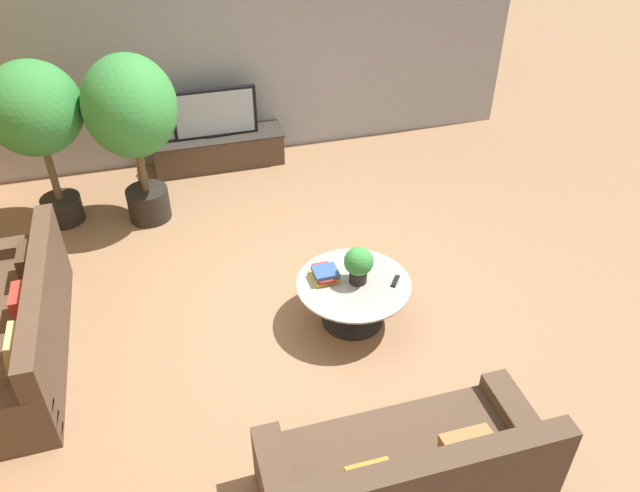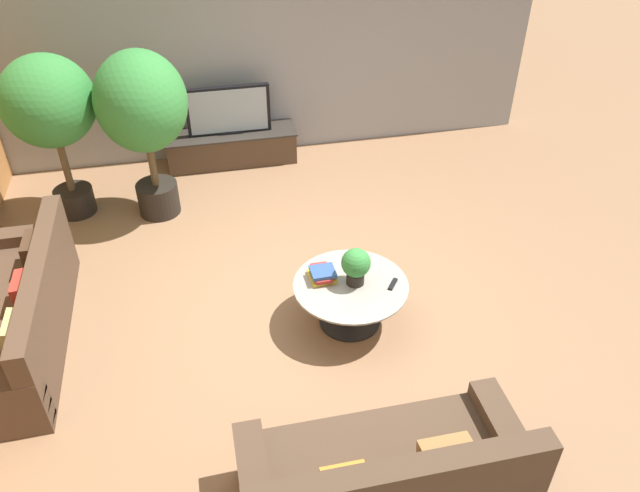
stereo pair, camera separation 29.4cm
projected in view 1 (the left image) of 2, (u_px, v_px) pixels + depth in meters
ground_plane at (306, 301)px, 6.05m from camera, size 24.00×24.00×0.00m
back_wall_stone at (236, 41)px, 7.67m from camera, size 7.40×0.12×3.00m
media_console at (219, 149)px, 8.10m from camera, size 1.68×0.50×0.42m
television at (215, 113)px, 7.80m from camera, size 1.06×0.13×0.62m
coffee_table at (353, 294)px, 5.66m from camera, size 1.04×1.04×0.45m
couch_by_wall at (15, 331)px, 5.31m from camera, size 0.84×2.19×0.84m
couch_near_entry at (406, 474)px, 4.22m from camera, size 1.93×0.84×0.84m
potted_palm_tall at (35, 115)px, 6.40m from camera, size 0.99×0.99×1.87m
potted_palm_corner at (132, 115)px, 6.46m from camera, size 0.97×0.97×1.92m
potted_plant_tabletop at (359, 264)px, 5.48m from camera, size 0.26×0.26×0.36m
book_stack at (324, 274)px, 5.60m from camera, size 0.24×0.28×0.11m
remote_black at (395, 281)px, 5.59m from camera, size 0.13×0.15×0.02m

